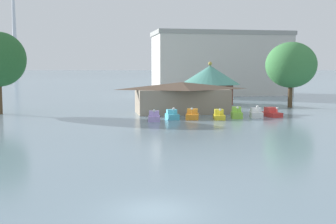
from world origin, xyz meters
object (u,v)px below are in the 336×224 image
pedal_boat_yellow (219,115)px  green_roof_pavilion (210,82)px  shoreline_tree_right (291,65)px  background_building_block (221,63)px  pedal_boat_lavender (154,117)px  pedal_boat_white (256,113)px  pedal_boat_lime (237,114)px  pedal_boat_cyan (172,115)px  pedal_boat_red (272,113)px  boathouse (182,97)px  pedal_boat_orange (192,115)px

pedal_boat_yellow → green_roof_pavilion: 23.03m
shoreline_tree_right → background_building_block: (-1.41, 34.07, 0.52)m
pedal_boat_lavender → pedal_boat_white: pedal_boat_white is taller
pedal_boat_yellow → pedal_boat_lime: pedal_boat_lime is taller
pedal_boat_cyan → pedal_boat_red: pedal_boat_cyan is taller
pedal_boat_lavender → boathouse: boathouse is taller
background_building_block → pedal_boat_lavender: bearing=-116.5°
boathouse → green_roof_pavilion: size_ratio=1.31×
pedal_boat_cyan → background_building_block: size_ratio=0.07×
pedal_boat_lavender → pedal_boat_orange: size_ratio=0.86×
pedal_boat_cyan → boathouse: bearing=156.6°
pedal_boat_white → shoreline_tree_right: size_ratio=0.24×
pedal_boat_cyan → green_roof_pavilion: (11.19, 21.04, 3.48)m
pedal_boat_white → pedal_boat_red: bearing=115.5°
pedal_boat_orange → pedal_boat_yellow: size_ratio=1.06×
shoreline_tree_right → pedal_boat_red: bearing=-125.8°
pedal_boat_orange → pedal_boat_lime: pedal_boat_lime is taller
pedal_boat_lavender → pedal_boat_yellow: 8.59m
pedal_boat_yellow → green_roof_pavilion: (5.17, 22.17, 3.48)m
pedal_boat_white → pedal_boat_red: (2.51, 0.58, -0.04)m
pedal_boat_cyan → background_building_block: (21.28, 46.50, 7.13)m
pedal_boat_lavender → pedal_boat_cyan: size_ratio=1.08×
pedal_boat_orange → boathouse: boathouse is taller
pedal_boat_orange → pedal_boat_lime: bearing=107.6°
pedal_boat_lime → boathouse: bearing=-127.9°
pedal_boat_orange → pedal_boat_red: bearing=110.5°
pedal_boat_yellow → background_building_block: background_building_block is taller
pedal_boat_cyan → green_roof_pavilion: bearing=150.8°
pedal_boat_cyan → pedal_boat_yellow: size_ratio=0.84×
pedal_boat_lime → shoreline_tree_right: shoreline_tree_right is taller
boathouse → green_roof_pavilion: bearing=59.3°
pedal_boat_yellow → pedal_boat_lavender: bearing=-78.6°
pedal_boat_yellow → pedal_boat_white: bearing=110.8°
pedal_boat_lime → green_roof_pavilion: (2.42, 21.24, 3.40)m
pedal_boat_orange → pedal_boat_red: size_ratio=0.96×
pedal_boat_lavender → green_roof_pavilion: size_ratio=0.24×
pedal_boat_yellow → background_building_block: 50.52m
pedal_boat_orange → pedal_boat_white: (8.91, 0.18, 0.01)m
pedal_boat_red → boathouse: 13.13m
pedal_boat_lavender → background_building_block: (23.85, 47.77, 7.15)m
pedal_boat_lime → pedal_boat_orange: bearing=-75.9°
pedal_boat_orange → pedal_boat_lime: 6.12m
pedal_boat_yellow → pedal_boat_red: bearing=111.7°
pedal_boat_white → boathouse: 11.42m
pedal_boat_lavender → pedal_boat_cyan: (2.57, 1.27, 0.01)m
boathouse → background_building_block: bearing=65.0°
pedal_boat_red → green_roof_pavilion: bearing=178.1°
pedal_boat_red → pedal_boat_orange: bearing=-96.1°
background_building_block → green_roof_pavilion: bearing=-111.6°
pedal_boat_orange → shoreline_tree_right: (20.05, 12.73, 6.60)m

